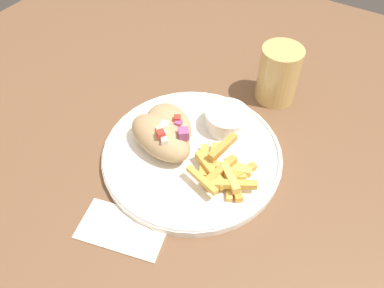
{
  "coord_description": "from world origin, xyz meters",
  "views": [
    {
      "loc": [
        0.22,
        -0.33,
        1.24
      ],
      "look_at": [
        0.01,
        0.01,
        0.78
      ],
      "focal_mm": 35.0,
      "sensor_mm": 36.0,
      "label": 1
    }
  ],
  "objects_px": {
    "plate": "(192,153)",
    "water_glass": "(278,77)",
    "pita_sandwich_near": "(161,137)",
    "sauce_ramekin": "(227,118)",
    "fries_pile": "(222,172)",
    "pita_sandwich_far": "(168,127)"
  },
  "relations": [
    {
      "from": "pita_sandwich_near",
      "to": "pita_sandwich_far",
      "type": "bearing_deg",
      "value": 113.24
    },
    {
      "from": "pita_sandwich_far",
      "to": "fries_pile",
      "type": "relative_size",
      "value": 1.14
    },
    {
      "from": "pita_sandwich_far",
      "to": "fries_pile",
      "type": "height_order",
      "value": "pita_sandwich_far"
    },
    {
      "from": "plate",
      "to": "sauce_ramekin",
      "type": "height_order",
      "value": "sauce_ramekin"
    },
    {
      "from": "plate",
      "to": "pita_sandwich_far",
      "type": "height_order",
      "value": "pita_sandwich_far"
    },
    {
      "from": "sauce_ramekin",
      "to": "plate",
      "type": "bearing_deg",
      "value": -103.83
    },
    {
      "from": "fries_pile",
      "to": "sauce_ramekin",
      "type": "height_order",
      "value": "same"
    },
    {
      "from": "pita_sandwich_near",
      "to": "fries_pile",
      "type": "xyz_separation_m",
      "value": [
        0.12,
        0.0,
        -0.02
      ]
    },
    {
      "from": "fries_pile",
      "to": "plate",
      "type": "bearing_deg",
      "value": 165.19
    },
    {
      "from": "pita_sandwich_far",
      "to": "water_glass",
      "type": "height_order",
      "value": "water_glass"
    },
    {
      "from": "pita_sandwich_near",
      "to": "plate",
      "type": "bearing_deg",
      "value": 35.26
    },
    {
      "from": "pita_sandwich_far",
      "to": "sauce_ramekin",
      "type": "bearing_deg",
      "value": 89.13
    },
    {
      "from": "pita_sandwich_far",
      "to": "water_glass",
      "type": "bearing_deg",
      "value": 106.45
    },
    {
      "from": "pita_sandwich_far",
      "to": "water_glass",
      "type": "distance_m",
      "value": 0.24
    },
    {
      "from": "pita_sandwich_near",
      "to": "water_glass",
      "type": "xyz_separation_m",
      "value": [
        0.1,
        0.24,
        0.01
      ]
    },
    {
      "from": "fries_pile",
      "to": "water_glass",
      "type": "xyz_separation_m",
      "value": [
        -0.01,
        0.24,
        0.02
      ]
    },
    {
      "from": "pita_sandwich_far",
      "to": "pita_sandwich_near",
      "type": "bearing_deg",
      "value": -35.62
    },
    {
      "from": "plate",
      "to": "fries_pile",
      "type": "relative_size",
      "value": 2.55
    },
    {
      "from": "pita_sandwich_near",
      "to": "water_glass",
      "type": "relative_size",
      "value": 1.22
    },
    {
      "from": "pita_sandwich_near",
      "to": "sauce_ramekin",
      "type": "distance_m",
      "value": 0.12
    },
    {
      "from": "plate",
      "to": "water_glass",
      "type": "relative_size",
      "value": 2.75
    },
    {
      "from": "plate",
      "to": "sauce_ramekin",
      "type": "xyz_separation_m",
      "value": [
        0.02,
        0.08,
        0.02
      ]
    }
  ]
}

